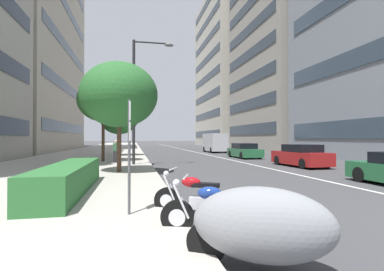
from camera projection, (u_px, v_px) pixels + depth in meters
The scene contains 18 objects.
sidewalk_right_plaza at pixel (97, 154), 31.99m from camera, with size 160.00×10.23×0.15m, color #A39E93.
lane_centre_stripe at pixel (193, 151), 39.28m from camera, with size 110.00×0.16×0.01m, color silver.
motorcycle_second_in_row at pixel (260, 225), 3.90m from camera, with size 1.67×2.07×1.14m.
motorcycle_under_tarp at pixel (218, 213), 5.33m from camera, with size 0.87×2.13×1.10m.
motorcycle_nearest_camera at pixel (197, 197), 6.73m from camera, with size 1.03×2.00×1.09m.
car_far_down_avenue at pixel (301, 156), 18.31m from camera, with size 4.31×1.96×1.41m.
car_lead_in_lane at pixel (244, 151), 26.40m from camera, with size 4.53×1.89×1.35m.
delivery_van_ahead at pixel (215, 142), 36.91m from camera, with size 5.14×2.08×2.42m.
parking_sign_by_curb at pixel (130, 142), 6.24m from camera, with size 0.32×0.06×2.50m.
street_lamp_with_banners at pixel (140, 89), 18.29m from camera, with size 1.26×2.64×7.92m.
clipped_hedge_bed at pixel (69, 178), 8.87m from camera, with size 6.07×1.10×0.85m, color #28602D.
street_tree_mid_sidewalk at pixel (119, 95), 14.21m from camera, with size 3.80×3.80×5.42m.
street_tree_far_plaza at pixel (103, 100), 20.74m from camera, with size 3.64×3.64×5.96m.
street_tree_near_plaza_corner at pixel (119, 118), 27.85m from camera, with size 3.63×3.63×5.14m.
pedestrian_on_plaza at pixel (116, 151), 19.56m from camera, with size 0.48×0.45×1.54m.
office_tower_far_left_down_avenue at pixel (304, 25), 44.43m from camera, with size 18.49×18.36×38.80m.
office_tower_mid_left at pixel (248, 73), 69.63m from camera, with size 24.50×21.13×35.45m.
office_tower_far_right_block at pixel (6, 8), 43.51m from camera, with size 29.86×17.88×43.09m.
Camera 1 is at (-3.49, 7.96, 1.80)m, focal length 26.84 mm.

